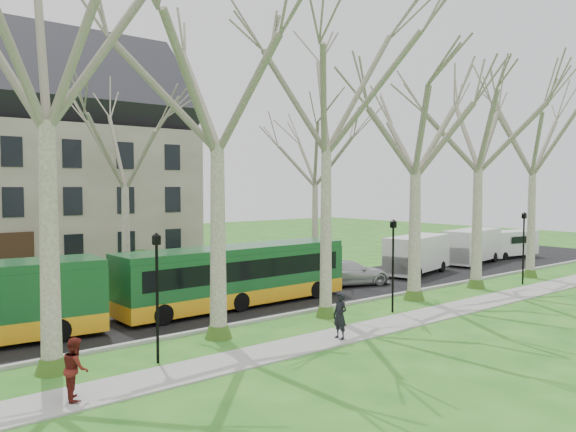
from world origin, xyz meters
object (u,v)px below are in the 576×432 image
object	(u,v)px
van_c	(510,244)
pedestrian_b	(75,368)
sedan	(349,273)
van_a	(417,255)
pedestrian_a	(340,316)
bus_follow	(237,275)
van_b	(472,247)

from	to	relation	value
van_c	pedestrian_b	distance (m)	39.10
sedan	van_c	world-z (taller)	van_c
sedan	van_a	bearing A→B (deg)	-71.81
sedan	van_c	size ratio (longest dim) A/B	1.02
sedan	van_c	bearing A→B (deg)	-70.73
van_c	pedestrian_a	xyz separation A→B (m)	(-28.15, -8.84, -0.20)
sedan	bus_follow	bearing A→B (deg)	111.41
bus_follow	van_b	bearing A→B (deg)	2.18
van_b	pedestrian_a	distance (m)	24.28
bus_follow	van_a	world-z (taller)	bus_follow
van_c	pedestrian_a	size ratio (longest dim) A/B	2.80
pedestrian_a	pedestrian_b	distance (m)	9.99
van_b	pedestrian_a	size ratio (longest dim) A/B	3.31
van_b	pedestrian_a	bearing A→B (deg)	-168.53
sedan	pedestrian_b	distance (m)	20.26
sedan	pedestrian_b	world-z (taller)	pedestrian_b
van_b	pedestrian_b	size ratio (longest dim) A/B	3.45
sedan	van_a	xyz separation A→B (m)	(6.61, 0.12, 0.54)
bus_follow	van_c	bearing A→B (deg)	1.61
van_c	pedestrian_b	size ratio (longest dim) A/B	2.92
pedestrian_b	van_b	bearing A→B (deg)	-63.52
van_c	pedestrian_b	xyz separation A→B (m)	(-38.14, -8.62, -0.23)
van_b	van_c	bearing A→B (deg)	-9.32
sedan	pedestrian_b	bearing A→B (deg)	130.11
van_a	pedestrian_b	bearing A→B (deg)	-175.11
van_a	sedan	bearing A→B (deg)	168.32
van_b	van_c	xyz separation A→B (m)	(5.52, 0.04, -0.20)
van_a	pedestrian_b	distance (m)	26.52
pedestrian_b	pedestrian_a	bearing A→B (deg)	-79.51
pedestrian_a	pedestrian_b	xyz separation A→B (m)	(-9.99, 0.22, -0.04)
sedan	pedestrian_a	xyz separation A→B (m)	(-8.67, -8.12, 0.15)
van_a	pedestrian_a	world-z (taller)	van_a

